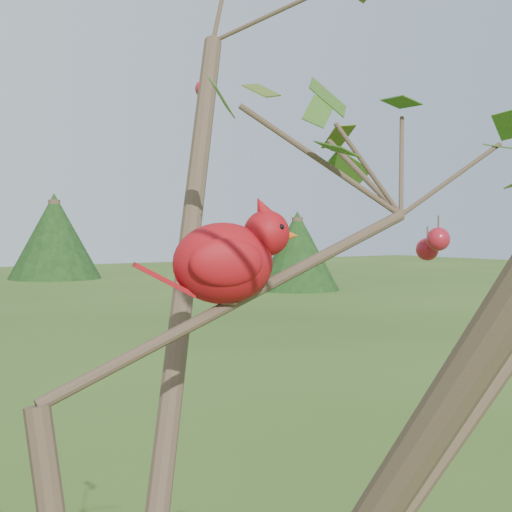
# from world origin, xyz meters

# --- Properties ---
(crabapple_tree) EXTENTS (2.35, 2.05, 2.95)m
(crabapple_tree) POSITION_xyz_m (0.03, -0.02, 2.12)
(crabapple_tree) COLOR #413023
(crabapple_tree) RESTS_ON ground
(cardinal) EXTENTS (0.24, 0.15, 0.17)m
(cardinal) POSITION_xyz_m (0.23, 0.07, 2.13)
(cardinal) COLOR #9F0D19
(cardinal) RESTS_ON ground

